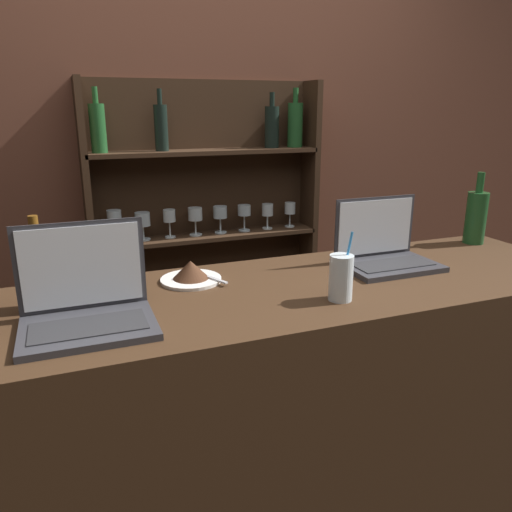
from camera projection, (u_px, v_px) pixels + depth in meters
bar_counter at (296, 425)px, 1.68m from camera, size 2.01×0.61×1.00m
back_wall at (199, 145)px, 2.48m from camera, size 7.00×0.06×2.70m
back_shelf at (207, 239)px, 2.54m from camera, size 1.14×0.18×1.66m
laptop_near at (86, 304)px, 1.24m from camera, size 0.32×0.23×0.25m
laptop_far at (385, 251)px, 1.71m from camera, size 0.32×0.21×0.23m
cake_plate at (191, 273)px, 1.56m from camera, size 0.19×0.19×0.07m
water_glass at (341, 278)px, 1.40m from camera, size 0.07×0.07×0.20m
wine_bottle_green at (476, 216)px, 1.99m from camera, size 0.08×0.08×0.28m
wine_bottle_amber at (40, 274)px, 1.33m from camera, size 0.07×0.07×0.26m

